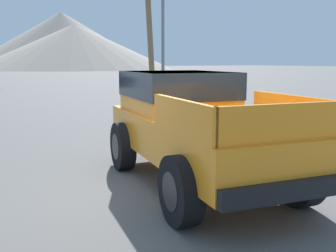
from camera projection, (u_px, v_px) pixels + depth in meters
name	position (u px, v px, depth m)	size (l,w,h in m)	color
ground_plane	(177.00, 186.00, 7.11)	(320.00, 320.00, 0.00)	#5B5956
orange_pickup_truck	(190.00, 120.00, 7.31)	(3.05, 5.45, 2.03)	orange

